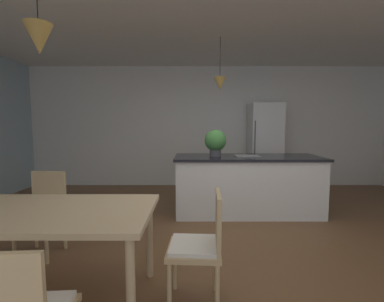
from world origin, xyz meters
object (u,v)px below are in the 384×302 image
Objects in this scene: chair_kitchen_end at (202,244)px; potted_plant_on_island at (217,141)px; kitchen_island at (248,184)px; refrigerator at (266,147)px; dining_table at (35,218)px; chair_far_left at (44,210)px.

potted_plant_on_island is (0.30, 2.19, 0.66)m from chair_kitchen_end.
kitchen_island is 1.22× the size of refrigerator.
chair_far_left reaches higher than dining_table.
refrigerator is 2.06m from potted_plant_on_island.
kitchen_island is (0.79, 2.19, -0.01)m from chair_kitchen_end.
refrigerator is at bearing 53.88° from potted_plant_on_island.
kitchen_island is at bearing 70.04° from chair_kitchen_end.
kitchen_island is at bearing 28.89° from chair_far_left.
potted_plant_on_island is (-1.21, -1.66, 0.21)m from refrigerator.
refrigerator reaches higher than chair_kitchen_end.
kitchen_island reaches higher than dining_table.
dining_table is 4.74m from refrigerator.
kitchen_island is at bearing 0.00° from potted_plant_on_island.
dining_table is 2.06× the size of chair_far_left.
dining_table is 0.97× the size of refrigerator.
kitchen_island is at bearing -113.22° from refrigerator.
dining_table is at bearing -125.79° from refrigerator.
chair_kitchen_end and chair_far_left have the same top height.
refrigerator is (2.77, 3.84, 0.25)m from dining_table.
dining_table is at bearing 179.87° from chair_kitchen_end.
chair_far_left is 0.47× the size of refrigerator.
chair_kitchen_end is 1.00× the size of chair_far_left.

